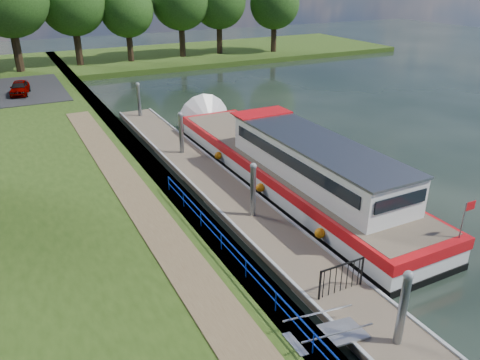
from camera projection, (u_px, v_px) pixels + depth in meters
ground at (383, 341)px, 14.57m from camera, size 160.00×160.00×0.00m
bank_edge at (155, 175)px, 25.51m from camera, size 1.10×90.00×0.78m
far_bank at (174, 56)px, 61.64m from camera, size 60.00×18.00×0.60m
footpath at (163, 235)px, 18.89m from camera, size 1.60×40.00×0.05m
blue_fence at (260, 280)px, 15.32m from camera, size 0.04×18.04×0.72m
pontoon at (212, 183)px, 25.04m from camera, size 2.50×30.00×0.56m
mooring_piles at (212, 164)px, 24.59m from camera, size 0.30×27.30×3.55m
gangway at (327, 335)px, 13.95m from camera, size 2.58×1.00×0.92m
gate_panel at (342, 274)px, 15.89m from camera, size 1.85×0.05×1.15m
barge at (282, 163)px, 25.23m from camera, size 4.36×21.15×4.78m
car_a at (20, 88)px, 39.96m from camera, size 2.01×3.65×1.17m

